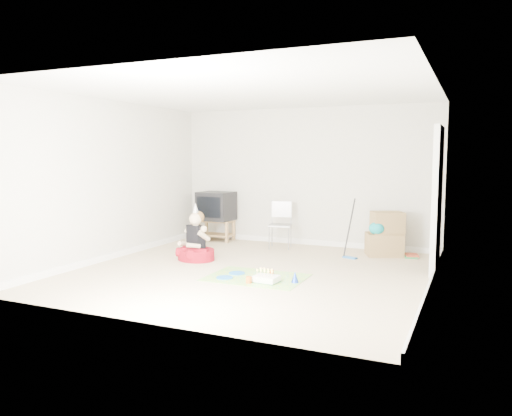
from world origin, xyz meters
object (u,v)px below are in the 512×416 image
at_px(folding_chair, 280,225).
at_px(cardboard_boxes, 385,235).
at_px(crt_tv, 216,206).
at_px(tv_stand, 216,228).
at_px(birthday_cake, 266,279).
at_px(seated_woman, 196,247).

relative_size(folding_chair, cardboard_boxes, 1.18).
xyz_separation_m(crt_tv, folding_chair, (1.47, -0.24, -0.27)).
bearing_deg(cardboard_boxes, tv_stand, 177.33).
bearing_deg(crt_tv, tv_stand, 138.64).
xyz_separation_m(tv_stand, birthday_cake, (2.20, -2.67, -0.21)).
distance_m(tv_stand, birthday_cake, 3.46).
bearing_deg(seated_woman, birthday_cake, -28.79).
height_order(cardboard_boxes, seated_woman, seated_woman).
xyz_separation_m(crt_tv, seated_woman, (0.58, -1.78, -0.49)).
bearing_deg(crt_tv, folding_chair, -5.81).
bearing_deg(crt_tv, birthday_cake, -46.82).
bearing_deg(seated_woman, tv_stand, 108.12).
xyz_separation_m(cardboard_boxes, birthday_cake, (-1.15, -2.51, -0.31)).
xyz_separation_m(folding_chair, birthday_cake, (0.73, -2.42, -0.38)).
bearing_deg(tv_stand, cardboard_boxes, -2.67).
xyz_separation_m(crt_tv, cardboard_boxes, (3.35, -0.16, -0.34)).
height_order(crt_tv, folding_chair, crt_tv).
xyz_separation_m(folding_chair, cardboard_boxes, (1.88, 0.09, -0.07)).
height_order(crt_tv, birthday_cake, crt_tv).
distance_m(seated_woman, birthday_cake, 1.85).
xyz_separation_m(crt_tv, birthday_cake, (2.20, -2.67, -0.65)).
distance_m(crt_tv, folding_chair, 1.51).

